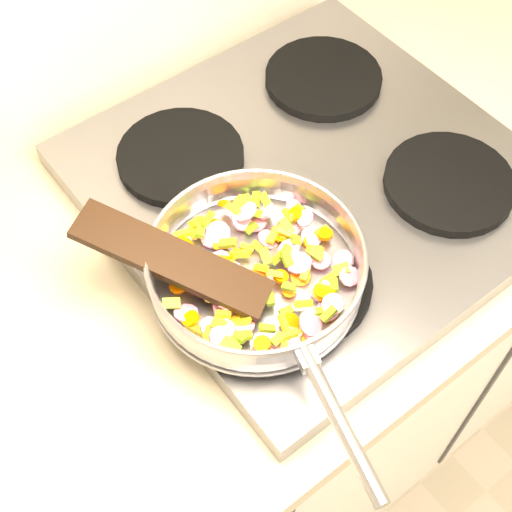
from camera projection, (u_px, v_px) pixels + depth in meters
cooktop at (312, 182)px, 1.07m from camera, size 0.60×0.60×0.04m
grate_fl at (300, 283)px, 0.93m from camera, size 0.19×0.19×0.02m
grate_fr at (449, 183)px, 1.03m from camera, size 0.19×0.19×0.02m
grate_bl at (181, 156)px, 1.06m from camera, size 0.19×0.19×0.02m
grate_br at (323, 78)px, 1.16m from camera, size 0.19×0.19×0.02m
saute_pan at (257, 267)px, 0.90m from camera, size 0.32×0.48×0.06m
vegetable_heap at (260, 272)px, 0.91m from camera, size 0.25×0.25×0.05m
wooden_spatula at (172, 260)px, 0.88m from camera, size 0.18×0.25×0.07m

